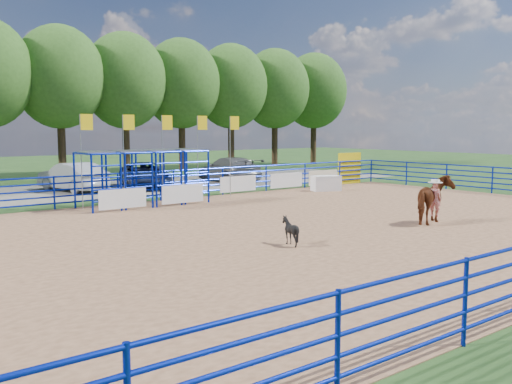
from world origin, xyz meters
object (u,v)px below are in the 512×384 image
at_px(horse_and_rider, 435,199).
at_px(car_d, 229,169).
at_px(car_c, 145,175).
at_px(calf, 290,231).
at_px(car_b, 72,177).
at_px(announcer_table, 326,183).

xyz_separation_m(horse_and_rider, car_d, (3.70, 18.51, -0.13)).
distance_m(car_c, car_d, 6.18).
distance_m(horse_and_rider, car_d, 18.87).
xyz_separation_m(calf, car_b, (0.19, 18.89, 0.37)).
bearing_deg(car_d, calf, 65.86).
distance_m(announcer_table, horse_and_rider, 11.52).
bearing_deg(car_d, horse_and_rider, 84.78).
bearing_deg(calf, announcer_table, -82.79).
distance_m(horse_and_rider, calf, 6.88).
bearing_deg(car_b, car_d, 164.58).
bearing_deg(announcer_table, calf, -139.07).
bearing_deg(car_d, announcer_table, 103.64).
height_order(announcer_table, car_d, car_d).
height_order(calf, car_c, car_c).
relative_size(horse_and_rider, car_c, 0.43).
height_order(horse_and_rider, car_d, horse_and_rider).
bearing_deg(car_d, car_b, 1.74).
xyz_separation_m(announcer_table, car_b, (-11.42, 8.82, 0.37)).
height_order(calf, car_d, car_d).
bearing_deg(car_c, car_d, 16.91).
relative_size(calf, car_d, 0.15).
bearing_deg(horse_and_rider, calf, 176.65).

